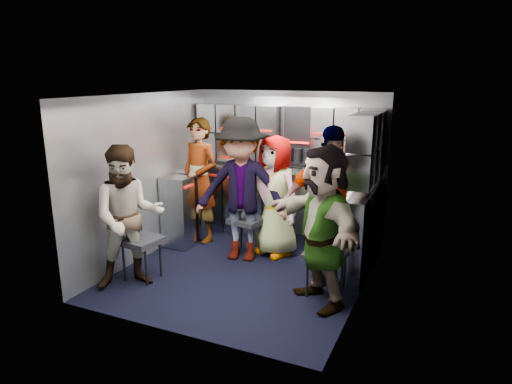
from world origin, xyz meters
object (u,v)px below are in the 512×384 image
at_px(jump_seat_near_right, 326,257).
at_px(attendant_arc_e, 322,226).
at_px(jump_seat_mid_right, 331,244).
at_px(attendant_standing, 200,181).
at_px(attendant_arc_d, 328,205).
at_px(attendant_arc_a, 129,217).
at_px(jump_seat_mid_left, 247,222).
at_px(attendant_arc_b, 241,190).
at_px(attendant_arc_c, 275,196).
at_px(jump_seat_center, 279,218).
at_px(jump_seat_near_left, 141,243).

height_order(jump_seat_near_right, attendant_arc_e, attendant_arc_e).
distance_m(jump_seat_mid_right, attendant_standing, 2.09).
bearing_deg(attendant_standing, attendant_arc_d, 0.82).
xyz_separation_m(jump_seat_near_right, attendant_arc_e, (-0.00, -0.18, 0.40)).
bearing_deg(attendant_arc_a, jump_seat_mid_left, 18.77).
bearing_deg(jump_seat_mid_left, jump_seat_mid_right, -6.91).
bearing_deg(jump_seat_near_right, attendant_arc_b, 156.50).
xyz_separation_m(jump_seat_mid_left, attendant_arc_e, (1.26, -0.91, 0.40)).
bearing_deg(attendant_arc_d, attendant_arc_c, 124.87).
height_order(attendant_arc_d, attendant_arc_e, attendant_arc_d).
distance_m(jump_seat_center, attendant_arc_d, 1.15).
xyz_separation_m(jump_seat_mid_left, attendant_arc_a, (-0.79, -1.38, 0.37)).
bearing_deg(jump_seat_mid_left, jump_seat_center, 44.59).
bearing_deg(attendant_arc_b, jump_seat_mid_left, 80.53).
relative_size(attendant_arc_a, attendant_arc_b, 0.88).
bearing_deg(jump_seat_center, attendant_arc_e, -52.79).
bearing_deg(jump_seat_mid_left, attendant_arc_e, -35.74).
bearing_deg(attendant_arc_c, jump_seat_mid_right, 1.30).
relative_size(jump_seat_center, jump_seat_near_right, 0.99).
relative_size(jump_seat_center, jump_seat_mid_right, 1.21).
distance_m(attendant_arc_a, attendant_arc_c, 1.89).
bearing_deg(attendant_arc_d, attendant_arc_b, 147.00).
bearing_deg(attendant_standing, jump_seat_center, 21.37).
bearing_deg(attendant_standing, jump_seat_mid_right, 5.74).
distance_m(attendant_arc_a, attendant_arc_d, 2.23).
height_order(attendant_standing, attendant_arc_e, attendant_standing).
distance_m(attendant_standing, attendant_arc_e, 2.38).
distance_m(jump_seat_mid_left, attendant_arc_a, 1.63).
height_order(jump_seat_center, attendant_arc_b, attendant_arc_b).
distance_m(jump_seat_mid_left, attendant_standing, 0.97).
xyz_separation_m(jump_seat_near_left, attendant_arc_d, (1.95, 0.88, 0.45)).
xyz_separation_m(attendant_arc_b, attendant_arc_c, (0.33, 0.32, -0.12)).
height_order(jump_seat_center, attendant_arc_e, attendant_arc_e).
bearing_deg(attendant_arc_c, attendant_standing, -162.92).
relative_size(jump_seat_mid_right, attendant_arc_c, 0.26).
height_order(jump_seat_mid_right, jump_seat_near_right, jump_seat_near_right).
bearing_deg(attendant_arc_a, attendant_arc_d, -12.95).
distance_m(jump_seat_near_right, attendant_arc_c, 1.33).
relative_size(attendant_arc_b, attendant_arc_c, 1.15).
distance_m(jump_seat_near_left, attendant_standing, 1.47).
relative_size(jump_seat_mid_left, attendant_standing, 0.28).
xyz_separation_m(attendant_standing, attendant_arc_d, (2.00, -0.52, 0.02)).
xyz_separation_m(attendant_arc_c, attendant_arc_e, (0.94, -1.05, 0.05)).
xyz_separation_m(jump_seat_near_left, attendant_standing, (-0.05, 1.40, 0.43)).
height_order(jump_seat_near_right, attendant_arc_d, attendant_arc_d).
bearing_deg(attendant_arc_e, jump_seat_mid_left, -172.60).
height_order(jump_seat_mid_left, attendant_arc_b, attendant_arc_b).
distance_m(jump_seat_near_left, jump_seat_mid_right, 2.23).
height_order(attendant_arc_b, attendant_arc_c, attendant_arc_b).
xyz_separation_m(jump_seat_mid_left, jump_seat_mid_right, (1.16, -0.14, -0.07)).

